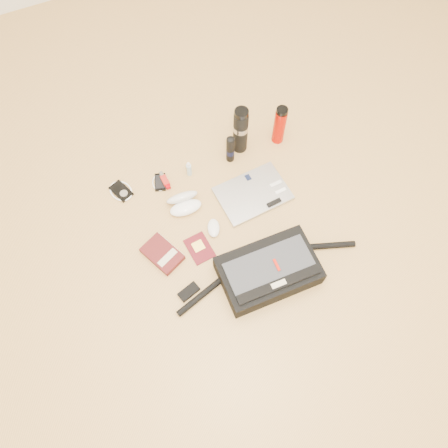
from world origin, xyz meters
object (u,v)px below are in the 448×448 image
(messenger_bag, at_px, (268,271))
(thermos_red, at_px, (280,125))
(laptop, at_px, (253,194))
(thermos_black, at_px, (241,130))
(book, at_px, (163,254))

(messenger_bag, xyz_separation_m, thermos_red, (0.39, 0.65, 0.06))
(laptop, height_order, thermos_black, thermos_black)
(laptop, xyz_separation_m, thermos_red, (0.26, 0.25, 0.10))
(messenger_bag, bearing_deg, book, 146.16)
(messenger_bag, xyz_separation_m, thermos_black, (0.19, 0.68, 0.09))
(laptop, bearing_deg, thermos_red, 40.32)
(book, bearing_deg, thermos_black, 10.82)
(messenger_bag, height_order, thermos_black, thermos_black)
(laptop, relative_size, thermos_red, 1.49)
(laptop, xyz_separation_m, book, (-0.52, -0.11, 0.00))
(book, distance_m, thermos_black, 0.71)
(laptop, relative_size, book, 1.64)
(messenger_bag, bearing_deg, thermos_red, 61.14)
(laptop, relative_size, thermos_black, 1.23)
(messenger_bag, relative_size, thermos_red, 3.74)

